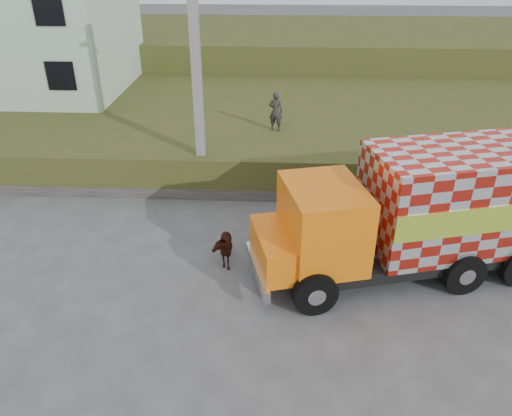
# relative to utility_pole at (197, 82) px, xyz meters

# --- Properties ---
(ground) EXTENTS (120.00, 120.00, 0.00)m
(ground) POSITION_rel_utility_pole_xyz_m (1.00, -4.60, -4.08)
(ground) COLOR #474749
(ground) RESTS_ON ground
(embankment) EXTENTS (40.00, 12.00, 1.50)m
(embankment) POSITION_rel_utility_pole_xyz_m (1.00, 5.40, -3.33)
(embankment) COLOR #314717
(embankment) RESTS_ON ground
(embankment_far) EXTENTS (40.00, 12.00, 3.00)m
(embankment_far) POSITION_rel_utility_pole_xyz_m (1.00, 17.40, -2.58)
(embankment_far) COLOR #314717
(embankment_far) RESTS_ON ground
(retaining_strip) EXTENTS (16.00, 0.50, 0.40)m
(retaining_strip) POSITION_rel_utility_pole_xyz_m (-1.00, -0.40, -3.88)
(retaining_strip) COLOR #595651
(retaining_strip) RESTS_ON ground
(building) EXTENTS (10.00, 8.00, 6.00)m
(building) POSITION_rel_utility_pole_xyz_m (-10.00, 8.40, 0.42)
(building) COLOR #ABC5A8
(building) RESTS_ON embankment
(utility_pole) EXTENTS (1.20, 0.30, 8.00)m
(utility_pole) POSITION_rel_utility_pole_xyz_m (0.00, 0.00, 0.00)
(utility_pole) COLOR gray
(utility_pole) RESTS_ON ground
(cargo_truck) EXTENTS (8.30, 4.38, 3.54)m
(cargo_truck) POSITION_rel_utility_pole_xyz_m (6.51, -4.47, -2.25)
(cargo_truck) COLOR black
(cargo_truck) RESTS_ON ground
(cow) EXTENTS (0.75, 1.34, 1.08)m
(cow) POSITION_rel_utility_pole_xyz_m (1.19, -4.39, -3.54)
(cow) COLOR #37150D
(cow) RESTS_ON ground
(pedestrian) EXTENTS (0.63, 0.48, 1.54)m
(pedestrian) POSITION_rel_utility_pole_xyz_m (2.58, 2.62, -1.81)
(pedestrian) COLOR #322E2C
(pedestrian) RESTS_ON embankment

